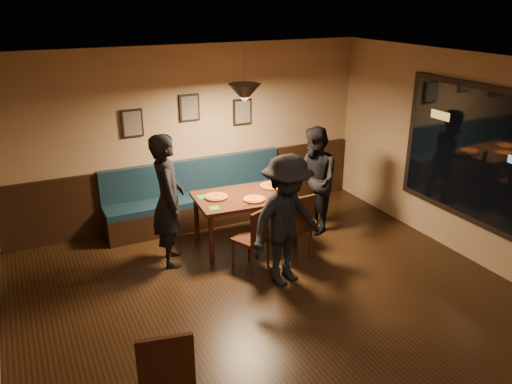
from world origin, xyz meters
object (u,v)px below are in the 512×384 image
Objects in this scene: chair_near_right at (293,225)px; soda_glass at (295,190)px; chair_near_left at (251,238)px; booth_bench at (199,194)px; diner_right at (315,181)px; diner_left at (168,200)px; diner_front at (287,221)px; tabasco_bottle at (282,188)px; dining_table at (246,220)px.

chair_near_right is 0.56m from soda_glass.
chair_near_left is at bearing -157.97° from soda_glass.
soda_glass is at bearing -52.14° from booth_bench.
diner_right is (1.52, -1.02, 0.33)m from booth_bench.
diner_left reaches higher than diner_right.
diner_right is at bearing 0.16° from chair_near_left.
diner_front is 1.09m from soda_glass.
soda_glass is (1.80, -0.27, -0.06)m from diner_left.
diner_left is (-0.92, 0.63, 0.47)m from chair_near_left.
tabasco_bottle is (0.79, 0.58, 0.38)m from chair_near_left.
chair_near_right is at bearing -104.00° from tabasco_bottle.
diner_left is at bearing -127.66° from booth_bench.
diner_front is (-0.40, -0.53, 0.37)m from chair_near_right.
chair_near_left is 1.06m from tabasco_bottle.
dining_table is 0.86m from soda_glass.
diner_front reaches higher than diner_right.
diner_right is at bearing -34.02° from booth_bench.
chair_near_left is at bearing -112.63° from diner_left.
diner_left is at bearing 120.92° from chair_near_left.
tabasco_bottle is at bearing 72.89° from chair_near_right.
diner_left reaches higher than diner_front.
booth_bench is 1.86m from diner_right.
dining_table is 0.84× the size of diner_front.
tabasco_bottle is (-0.09, 0.22, -0.02)m from soda_glass.
soda_glass is 0.24m from tabasco_bottle.
dining_table is at bearing 74.70° from diner_front.
chair_near_left is at bearing -55.94° from diner_right.
booth_bench is at bearing 114.58° from dining_table.
diner_front reaches higher than dining_table.
diner_right is 14.22× the size of tabasco_bottle.
dining_table is 0.71m from chair_near_left.
diner_front is at bearing -80.37° from booth_bench.
booth_bench is 1.36m from diner_left.
booth_bench is 25.76× the size of tabasco_bottle.
diner_front is at bearing -125.90° from soda_glass.
diner_front reaches higher than tabasco_bottle.
diner_right reaches higher than chair_near_left.
chair_near_right is at bearing -40.14° from diner_right.
diner_right is at bearing -77.93° from diner_left.
chair_near_right is 0.53× the size of diner_left.
tabasco_bottle is (0.92, -1.08, 0.33)m from booth_bench.
soda_glass reaches higher than dining_table.
diner_front reaches higher than soda_glass.
chair_near_left reaches higher than tabasco_bottle.
chair_near_right is (0.78, -1.65, -0.01)m from booth_bench.
chair_near_right is 5.99× the size of soda_glass.
chair_near_left is 7.67× the size of tabasco_bottle.
soda_glass is (0.24, 0.35, 0.36)m from chair_near_right.
booth_bench is at bearing 127.86° from soda_glass.
diner_front is (0.37, -2.19, 0.36)m from booth_bench.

